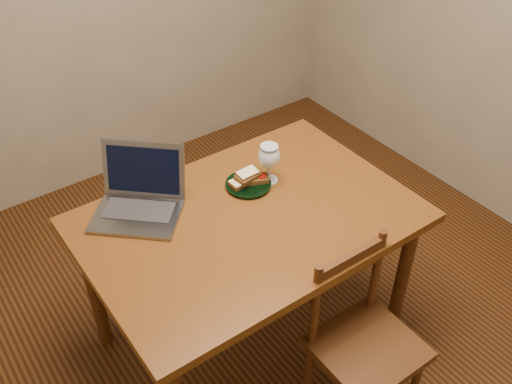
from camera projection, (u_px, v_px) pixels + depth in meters
floor at (265, 322)px, 2.79m from camera, size 3.20×3.20×0.02m
table at (249, 232)px, 2.32m from camera, size 1.30×0.90×0.74m
chair at (365, 336)px, 2.17m from camera, size 0.38×0.37×0.41m
plate at (248, 185)px, 2.41m from camera, size 0.20×0.20×0.02m
sandwich_cheese at (241, 182)px, 2.39m from camera, size 0.10×0.06×0.03m
sandwich_tomato at (257, 178)px, 2.41m from camera, size 0.11×0.09×0.03m
sandwich_top at (248, 175)px, 2.39m from camera, size 0.11×0.07×0.03m
milk_glass at (269, 163)px, 2.39m from camera, size 0.09×0.09×0.18m
laptop at (140, 194)px, 2.27m from camera, size 0.46×0.45×0.24m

